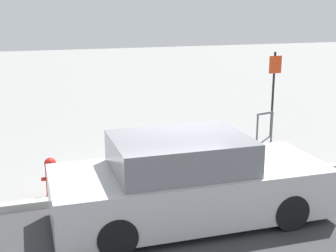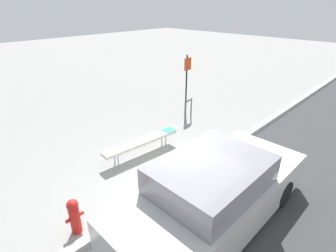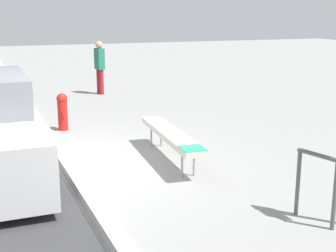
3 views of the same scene
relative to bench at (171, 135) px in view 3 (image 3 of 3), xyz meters
name	(u,v)px [view 3 (image 3 of 3)]	position (x,y,z in m)	size (l,w,h in m)	color
ground_plane	(68,169)	(-0.19, -1.65, -0.43)	(60.00, 60.00, 0.00)	gray
curb	(68,165)	(-0.19, -1.65, -0.36)	(60.00, 0.20, 0.13)	#B7B7B2
bench	(171,135)	(0.00, 0.00, 0.00)	(2.42, 0.56, 0.49)	#99999E
bike_rack	(316,180)	(2.78, 0.61, 0.08)	(0.55, 0.18, 0.83)	#515156
fire_hydrant	(63,111)	(-2.74, -1.24, -0.02)	(0.36, 0.22, 0.77)	red
pedestrian	(100,66)	(-6.82, 0.62, 0.41)	(0.38, 0.25, 1.56)	maroon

